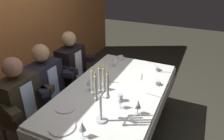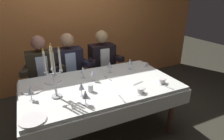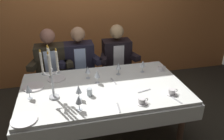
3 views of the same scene
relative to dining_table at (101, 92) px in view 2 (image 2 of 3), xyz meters
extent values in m
plane|color=#353228|center=(0.00, 0.00, -0.62)|extent=(12.00, 12.00, 0.00)
cube|color=#D47E40|center=(0.00, 1.66, 0.73)|extent=(6.00, 0.12, 2.70)
cube|color=white|center=(0.00, 0.00, 0.10)|extent=(1.90, 1.10, 0.04)
cube|color=white|center=(0.00, 0.00, -0.01)|extent=(1.94, 1.14, 0.18)
cylinder|color=brown|center=(0.83, -0.43, -0.27)|extent=(0.07, 0.07, 0.70)
cylinder|color=brown|center=(-0.83, 0.43, -0.27)|extent=(0.07, 0.07, 0.70)
cylinder|color=brown|center=(0.83, 0.43, -0.27)|extent=(0.07, 0.07, 0.70)
cylinder|color=silver|center=(-0.56, -0.11, 0.13)|extent=(0.11, 0.11, 0.02)
cylinder|color=silver|center=(-0.56, -0.11, 0.28)|extent=(0.02, 0.02, 0.28)
cylinder|color=silver|center=(-0.56, -0.11, 0.46)|extent=(0.04, 0.04, 0.02)
cylinder|color=white|center=(-0.56, -0.11, 0.58)|extent=(0.02, 0.02, 0.22)
ellipsoid|color=yellow|center=(-0.56, -0.11, 0.70)|extent=(0.02, 0.02, 0.03)
cylinder|color=silver|center=(-0.53, -0.11, 0.40)|extent=(0.07, 0.01, 0.01)
cylinder|color=silver|center=(-0.49, -0.11, 0.42)|extent=(0.04, 0.04, 0.02)
cylinder|color=white|center=(-0.49, -0.11, 0.54)|extent=(0.02, 0.02, 0.22)
ellipsoid|color=yellow|center=(-0.49, -0.11, 0.66)|extent=(0.02, 0.02, 0.03)
cylinder|color=silver|center=(-0.56, -0.07, 0.40)|extent=(0.01, 0.08, 0.01)
cylinder|color=silver|center=(-0.56, -0.04, 0.42)|extent=(0.04, 0.04, 0.02)
cylinder|color=white|center=(-0.56, -0.04, 0.54)|extent=(0.02, 0.02, 0.22)
ellipsoid|color=yellow|center=(-0.56, -0.04, 0.66)|extent=(0.02, 0.02, 0.03)
cylinder|color=silver|center=(-0.60, -0.11, 0.40)|extent=(0.07, 0.01, 0.01)
cylinder|color=silver|center=(-0.64, -0.11, 0.42)|extent=(0.04, 0.04, 0.02)
cylinder|color=white|center=(-0.64, -0.11, 0.54)|extent=(0.02, 0.02, 0.22)
ellipsoid|color=yellow|center=(-0.64, -0.11, 0.66)|extent=(0.02, 0.02, 0.03)
cylinder|color=silver|center=(-0.56, -0.15, 0.40)|extent=(0.01, 0.08, 0.01)
cylinder|color=silver|center=(-0.56, -0.19, 0.42)|extent=(0.04, 0.04, 0.02)
cylinder|color=white|center=(-0.56, -0.19, 0.54)|extent=(0.02, 0.02, 0.22)
ellipsoid|color=yellow|center=(-0.56, -0.19, 0.66)|extent=(0.02, 0.02, 0.03)
cylinder|color=white|center=(-0.83, -0.44, 0.13)|extent=(0.24, 0.24, 0.01)
cylinder|color=white|center=(-0.54, 0.32, 0.13)|extent=(0.22, 0.22, 0.01)
cylinder|color=white|center=(-0.80, 0.17, 0.13)|extent=(0.24, 0.24, 0.01)
cylinder|color=silver|center=(0.25, 0.27, 0.12)|extent=(0.06, 0.06, 0.00)
cylinder|color=silver|center=(0.25, 0.27, 0.16)|extent=(0.01, 0.01, 0.07)
cone|color=silver|center=(0.25, 0.27, 0.24)|extent=(0.07, 0.07, 0.08)
cylinder|color=silver|center=(-0.30, -0.20, 0.12)|extent=(0.06, 0.06, 0.00)
cylinder|color=silver|center=(-0.30, -0.20, 0.16)|extent=(0.01, 0.01, 0.07)
cone|color=silver|center=(-0.30, -0.20, 0.24)|extent=(0.07, 0.07, 0.08)
cylinder|color=maroon|center=(-0.30, -0.20, 0.22)|extent=(0.04, 0.04, 0.03)
cylinder|color=silver|center=(-0.06, 0.11, 0.12)|extent=(0.06, 0.06, 0.00)
cylinder|color=silver|center=(-0.06, 0.11, 0.16)|extent=(0.01, 0.01, 0.07)
cone|color=silver|center=(-0.06, 0.11, 0.24)|extent=(0.07, 0.07, 0.08)
cylinder|color=#E0D172|center=(-0.06, 0.11, 0.22)|extent=(0.04, 0.04, 0.03)
cylinder|color=silver|center=(-0.32, -0.39, 0.12)|extent=(0.06, 0.06, 0.00)
cylinder|color=silver|center=(-0.32, -0.39, 0.16)|extent=(0.01, 0.01, 0.07)
cone|color=silver|center=(-0.32, -0.39, 0.24)|extent=(0.07, 0.07, 0.08)
cylinder|color=maroon|center=(-0.32, -0.39, 0.22)|extent=(0.04, 0.04, 0.03)
cylinder|color=silver|center=(-0.15, 0.25, 0.12)|extent=(0.06, 0.06, 0.00)
cylinder|color=silver|center=(-0.15, 0.25, 0.16)|extent=(0.01, 0.01, 0.07)
cone|color=silver|center=(-0.15, 0.25, 0.24)|extent=(0.07, 0.07, 0.08)
cylinder|color=maroon|center=(-0.15, 0.25, 0.22)|extent=(0.04, 0.04, 0.03)
cylinder|color=silver|center=(0.58, 0.27, 0.12)|extent=(0.06, 0.06, 0.00)
cylinder|color=silver|center=(0.58, 0.27, 0.16)|extent=(0.01, 0.01, 0.07)
cone|color=silver|center=(0.58, 0.27, 0.24)|extent=(0.07, 0.07, 0.08)
cylinder|color=silver|center=(-0.82, -0.06, 0.12)|extent=(0.06, 0.06, 0.00)
cylinder|color=silver|center=(-0.82, -0.06, 0.16)|extent=(0.01, 0.01, 0.07)
cone|color=silver|center=(-0.82, -0.06, 0.24)|extent=(0.07, 0.07, 0.08)
cylinder|color=#E0D172|center=(-0.82, -0.06, 0.22)|extent=(0.04, 0.04, 0.03)
cylinder|color=silver|center=(-0.18, -0.15, 0.16)|extent=(0.06, 0.06, 0.08)
cylinder|color=white|center=(0.32, -0.43, 0.12)|extent=(0.12, 0.12, 0.01)
cylinder|color=white|center=(0.32, -0.43, 0.15)|extent=(0.08, 0.08, 0.05)
torus|color=white|center=(0.37, -0.43, 0.15)|extent=(0.04, 0.01, 0.04)
cylinder|color=white|center=(0.70, -0.33, 0.12)|extent=(0.12, 0.12, 0.01)
cylinder|color=white|center=(0.70, -0.33, 0.15)|extent=(0.08, 0.08, 0.05)
torus|color=white|center=(0.75, -0.33, 0.15)|extent=(0.04, 0.01, 0.04)
cylinder|color=white|center=(0.85, 0.27, 0.12)|extent=(0.12, 0.12, 0.01)
cylinder|color=white|center=(0.85, 0.27, 0.15)|extent=(0.08, 0.08, 0.05)
torus|color=white|center=(0.90, 0.27, 0.15)|extent=(0.04, 0.01, 0.04)
cube|color=#B7B7BC|center=(0.06, -0.45, 0.12)|extent=(0.03, 0.17, 0.01)
cube|color=#B7B7BC|center=(0.69, -0.45, 0.12)|extent=(0.07, 0.17, 0.01)
cube|color=#B7B7BC|center=(0.15, 0.10, 0.12)|extent=(0.04, 0.17, 0.01)
cube|color=#B7B7BC|center=(0.43, -0.20, 0.12)|extent=(0.17, 0.06, 0.01)
cylinder|color=brown|center=(-0.80, 0.70, -0.41)|extent=(0.04, 0.04, 0.42)
cylinder|color=brown|center=(-0.44, 0.70, -0.41)|extent=(0.04, 0.04, 0.42)
cylinder|color=brown|center=(-0.80, 1.06, -0.41)|extent=(0.04, 0.04, 0.42)
cylinder|color=brown|center=(-0.44, 1.06, -0.41)|extent=(0.04, 0.04, 0.42)
cube|color=brown|center=(-0.62, 0.88, -0.18)|extent=(0.42, 0.42, 0.04)
cube|color=brown|center=(-0.62, 1.07, 0.06)|extent=(0.38, 0.04, 0.44)
cube|color=#2B251A|center=(-0.62, 0.88, 0.11)|extent=(0.42, 0.26, 0.54)
cube|color=silver|center=(-0.62, 0.75, 0.14)|extent=(0.16, 0.01, 0.40)
sphere|color=#986451|center=(-0.62, 0.88, 0.51)|extent=(0.21, 0.21, 0.21)
cube|color=#2B251A|center=(-0.84, 0.78, 0.15)|extent=(0.19, 0.34, 0.08)
cube|color=#2B251A|center=(-0.40, 0.78, 0.15)|extent=(0.19, 0.34, 0.08)
cylinder|color=brown|center=(-0.37, 0.70, -0.41)|extent=(0.04, 0.04, 0.42)
cylinder|color=brown|center=(-0.01, 0.70, -0.41)|extent=(0.04, 0.04, 0.42)
cylinder|color=brown|center=(-0.37, 1.06, -0.41)|extent=(0.04, 0.04, 0.42)
cylinder|color=brown|center=(-0.01, 1.06, -0.41)|extent=(0.04, 0.04, 0.42)
cube|color=brown|center=(-0.19, 0.88, -0.18)|extent=(0.42, 0.42, 0.04)
cube|color=brown|center=(-0.19, 1.07, 0.06)|extent=(0.38, 0.04, 0.44)
cube|color=black|center=(-0.19, 0.88, 0.11)|extent=(0.42, 0.26, 0.54)
cube|color=#ADC5EC|center=(-0.19, 0.75, 0.14)|extent=(0.16, 0.01, 0.40)
sphere|color=tan|center=(-0.19, 0.88, 0.51)|extent=(0.21, 0.21, 0.21)
cube|color=black|center=(-0.41, 0.78, 0.15)|extent=(0.19, 0.34, 0.08)
cube|color=black|center=(0.03, 0.78, 0.15)|extent=(0.19, 0.34, 0.08)
cylinder|color=brown|center=(0.20, 0.70, -0.41)|extent=(0.04, 0.04, 0.42)
cylinder|color=brown|center=(0.56, 0.70, -0.41)|extent=(0.04, 0.04, 0.42)
cylinder|color=brown|center=(0.20, 1.06, -0.41)|extent=(0.04, 0.04, 0.42)
cylinder|color=brown|center=(0.56, 1.06, -0.41)|extent=(0.04, 0.04, 0.42)
cube|color=brown|center=(0.38, 0.88, -0.18)|extent=(0.42, 0.42, 0.04)
cube|color=brown|center=(0.38, 1.07, 0.06)|extent=(0.38, 0.04, 0.44)
cube|color=black|center=(0.38, 0.88, 0.11)|extent=(0.42, 0.26, 0.54)
cube|color=white|center=(0.38, 0.75, 0.14)|extent=(0.16, 0.01, 0.40)
sphere|color=tan|center=(0.38, 0.88, 0.51)|extent=(0.21, 0.21, 0.21)
cube|color=black|center=(0.16, 0.78, 0.15)|extent=(0.19, 0.34, 0.08)
cube|color=black|center=(0.60, 0.78, 0.15)|extent=(0.19, 0.34, 0.08)
camera|label=1|loc=(-1.94, -0.86, 1.46)|focal=33.49mm
camera|label=2|loc=(-0.78, -2.00, 1.17)|focal=30.14mm
camera|label=3|loc=(-0.41, -2.21, 1.42)|focal=35.26mm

